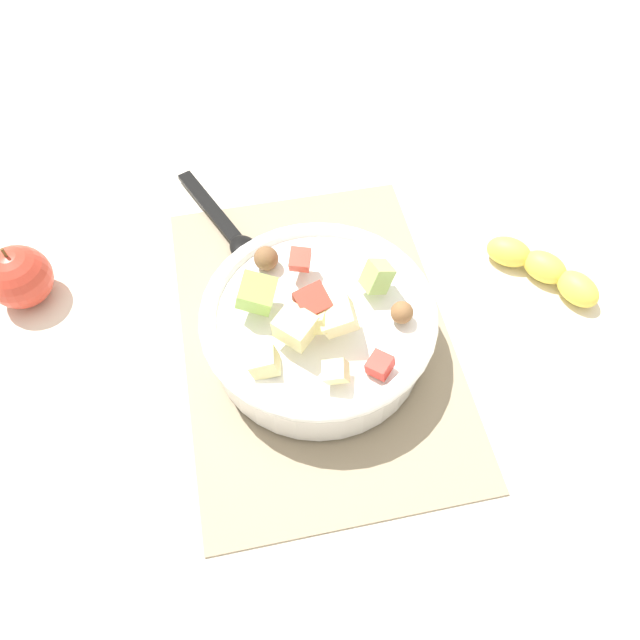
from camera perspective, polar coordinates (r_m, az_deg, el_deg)
name	(u,v)px	position (r m, az deg, el deg)	size (l,w,h in m)	color
ground_plane	(316,337)	(0.74, -0.36, -1.54)	(2.40, 2.40, 0.00)	silver
placemat	(316,336)	(0.74, -0.36, -1.41)	(0.44, 0.30, 0.01)	gray
salad_bowl	(320,325)	(0.69, -0.03, -0.45)	(0.25, 0.25, 0.12)	white
serving_spoon	(231,233)	(0.83, -7.90, 7.71)	(0.19, 0.10, 0.01)	black
whole_apple	(19,277)	(0.82, -25.22, 3.49)	(0.08, 0.08, 0.09)	#BC3828
banana_whole	(543,269)	(0.82, 19.27, 4.32)	(0.13, 0.12, 0.04)	yellow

